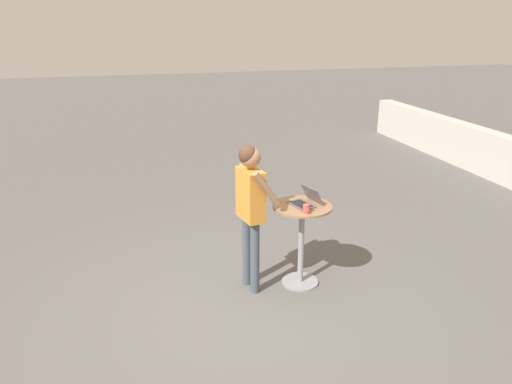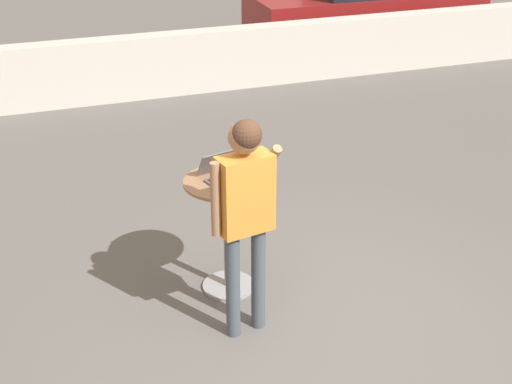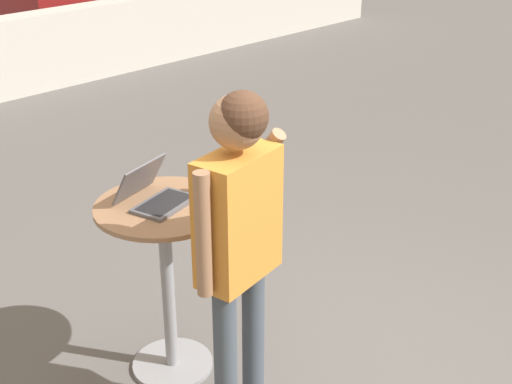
{
  "view_description": "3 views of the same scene",
  "coord_description": "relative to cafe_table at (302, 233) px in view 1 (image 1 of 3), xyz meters",
  "views": [
    {
      "loc": [
        4.69,
        -1.15,
        3.11
      ],
      "look_at": [
        -0.55,
        0.32,
        1.19
      ],
      "focal_mm": 35.0,
      "sensor_mm": 36.0,
      "label": 1
    },
    {
      "loc": [
        -1.93,
        -4.1,
        3.5
      ],
      "look_at": [
        -0.34,
        0.34,
        1.14
      ],
      "focal_mm": 50.0,
      "sensor_mm": 36.0,
      "label": 2
    },
    {
      "loc": [
        -2.34,
        -1.79,
        2.64
      ],
      "look_at": [
        -0.29,
        0.3,
        1.24
      ],
      "focal_mm": 50.0,
      "sensor_mm": 36.0,
      "label": 3
    }
  ],
  "objects": [
    {
      "name": "laptop",
      "position": [
        -0.02,
        0.04,
        0.4
      ],
      "size": [
        0.39,
        0.38,
        0.21
      ],
      "color": "#515156",
      "rests_on": "cafe_table"
    },
    {
      "name": "cafe_table",
      "position": [
        0.0,
        0.0,
        0.0
      ],
      "size": [
        0.7,
        0.7,
        1.02
      ],
      "color": "gray",
      "rests_on": "ground_plane"
    },
    {
      "name": "standing_person",
      "position": [
        -0.05,
        -0.62,
        0.47
      ],
      "size": [
        0.55,
        0.43,
        1.78
      ],
      "color": "#424C56",
      "rests_on": "ground_plane"
    },
    {
      "name": "coffee_mug",
      "position": [
        0.23,
        -0.04,
        0.4
      ],
      "size": [
        0.11,
        0.07,
        0.1
      ],
      "color": "#C14C42",
      "rests_on": "cafe_table"
    },
    {
      "name": "ground_plane",
      "position": [
        0.42,
        -0.84,
        -0.67
      ],
      "size": [
        50.0,
        50.0,
        0.0
      ],
      "primitive_type": "plane",
      "color": "#5B5956"
    }
  ]
}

